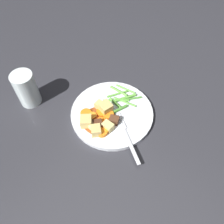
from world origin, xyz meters
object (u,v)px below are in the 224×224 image
carrot_slice_3 (89,119)px  potato_chunk_1 (93,126)px  carrot_slice_1 (93,116)px  dinner_plate (112,113)px  meat_chunk_0 (97,124)px  potato_chunk_4 (86,122)px  carrot_slice_0 (101,112)px  potato_chunk_2 (96,130)px  carrot_slice_5 (109,115)px  potato_chunk_0 (106,108)px  potato_chunk_5 (108,126)px  carrot_slice_2 (86,114)px  water_glass (26,89)px  carrot_slice_6 (102,132)px  potato_chunk_3 (100,106)px  fork (126,136)px  meat_chunk_1 (114,120)px  carrot_slice_4 (101,122)px

carrot_slice_3 → potato_chunk_1: bearing=66.7°
carrot_slice_1 → carrot_slice_3: bearing=-10.4°
dinner_plate → meat_chunk_0: (0.07, -0.00, 0.02)m
carrot_slice_1 → potato_chunk_4: (0.03, 0.00, 0.01)m
carrot_slice_0 → potato_chunk_2: (0.06, 0.03, 0.01)m
carrot_slice_3 → carrot_slice_5: size_ratio=0.73×
potato_chunk_0 → potato_chunk_5: (0.04, 0.04, -0.01)m
potato_chunk_5 → meat_chunk_0: 0.03m
carrot_slice_2 → water_glass: bearing=-70.8°
carrot_slice_6 → potato_chunk_3: 0.09m
fork → potato_chunk_4: bearing=-69.7°
potato_chunk_4 → fork: potato_chunk_4 is taller
carrot_slice_2 → meat_chunk_1: bearing=111.0°
carrot_slice_4 → potato_chunk_5: bearing=86.0°
potato_chunk_2 → carrot_slice_5: bearing=-173.6°
carrot_slice_4 → meat_chunk_0: bearing=-2.9°
carrot_slice_2 → carrot_slice_6: 0.08m
potato_chunk_0 → carrot_slice_3: bearing=-16.9°
carrot_slice_1 → potato_chunk_3: (-0.04, -0.00, 0.01)m
carrot_slice_5 → fork: 0.08m
carrot_slice_2 → potato_chunk_4: (0.03, 0.03, 0.01)m
carrot_slice_6 → potato_chunk_0: size_ratio=0.98×
carrot_slice_0 → potato_chunk_1: (0.06, 0.01, 0.01)m
carrot_slice_5 → meat_chunk_0: (0.05, -0.00, 0.00)m
meat_chunk_1 → water_glass: 0.29m
potato_chunk_2 → potato_chunk_3: same height
potato_chunk_5 → water_glass: bearing=-75.7°
dinner_plate → potato_chunk_3: potato_chunk_3 is taller
potato_chunk_3 → carrot_slice_6: bearing=43.2°
carrot_slice_3 → potato_chunk_5: (-0.01, 0.06, 0.01)m
carrot_slice_0 → carrot_slice_3: 0.05m
dinner_plate → meat_chunk_1: size_ratio=9.06×
dinner_plate → carrot_slice_1: 0.06m
potato_chunk_4 → carrot_slice_2: bearing=-135.8°
potato_chunk_0 → potato_chunk_1: size_ratio=1.21×
carrot_slice_3 → meat_chunk_1: 0.08m
water_glass → meat_chunk_0: bearing=102.7°
potato_chunk_4 → potato_chunk_5: 0.06m
potato_chunk_0 → potato_chunk_2: potato_chunk_0 is taller
dinner_plate → carrot_slice_6: (0.08, 0.02, 0.01)m
carrot_slice_3 → potato_chunk_1: 0.03m
carrot_slice_1 → potato_chunk_4: size_ratio=0.75×
carrot_slice_3 → meat_chunk_0: (-0.00, 0.03, 0.00)m
carrot_slice_0 → meat_chunk_0: (0.04, 0.02, 0.01)m
potato_chunk_0 → dinner_plate: bearing=117.0°
carrot_slice_2 → meat_chunk_1: meat_chunk_1 is taller
potato_chunk_3 → water_glass: (0.11, -0.20, 0.03)m
potato_chunk_3 → potato_chunk_5: (0.04, 0.06, -0.00)m
carrot_slice_4 → water_glass: (0.07, -0.24, 0.04)m
carrot_slice_0 → carrot_slice_6: size_ratio=0.91×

